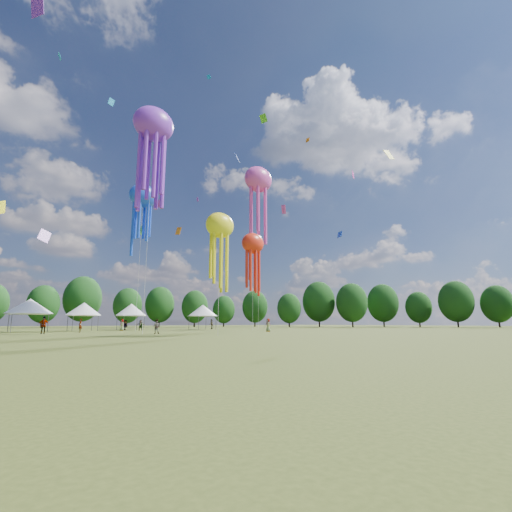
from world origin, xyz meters
TOP-DOWN VIEW (x-y plane):
  - spectator_near at (-2.41, 32.73)m, footprint 0.96×0.89m
  - spectators_far at (3.73, 48.89)m, footprint 30.18×25.07m
  - festival_tents at (-4.22, 53.15)m, footprint 40.84×9.90m
  - show_kites at (7.63, 42.39)m, footprint 53.44×29.76m
  - small_kites at (-0.20, 43.36)m, footprint 72.64×51.59m
  - treeline at (-3.87, 62.51)m, footprint 201.57×95.24m

SIDE VIEW (x-z plane):
  - spectator_near at x=-2.41m, z-range 0.00..1.58m
  - spectators_far at x=3.73m, z-range -0.07..1.81m
  - festival_tents at x=-4.22m, z-range 1.03..5.44m
  - treeline at x=-3.87m, z-range -0.17..13.26m
  - show_kites at x=7.63m, z-range 4.83..37.48m
  - small_kites at x=-0.20m, z-range 7.10..52.47m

